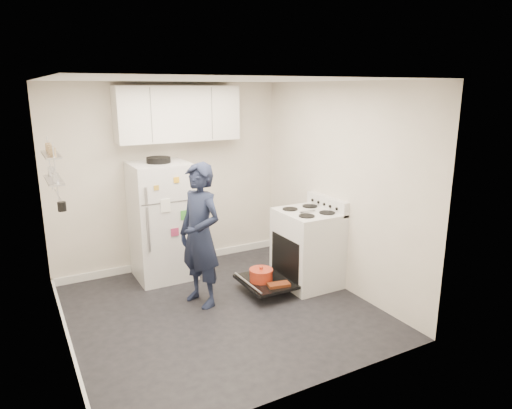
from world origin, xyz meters
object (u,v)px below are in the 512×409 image
open_oven_door (264,279)px  refrigerator (162,220)px  electric_range (306,248)px  person (200,235)px

open_oven_door → refrigerator: 1.53m
electric_range → refrigerator: 1.89m
electric_range → open_oven_door: (-0.61, 0.01, -0.28)m
refrigerator → person: bearing=-81.8°
refrigerator → person: (0.14, -0.97, 0.06)m
electric_range → person: (-1.37, 0.13, 0.35)m
open_oven_door → person: bearing=170.9°
open_oven_door → refrigerator: bearing=129.4°
electric_range → person: bearing=174.6°
open_oven_door → refrigerator: size_ratio=0.44×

